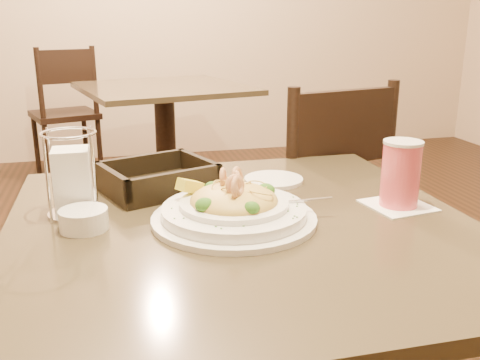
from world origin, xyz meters
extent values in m
cube|color=#4D422C|center=(0.00, 0.00, 0.71)|extent=(0.90, 0.90, 0.03)
cylinder|color=black|center=(0.08, 2.22, 0.01)|extent=(0.52, 0.52, 0.03)
cylinder|color=black|center=(0.08, 2.22, 0.36)|extent=(0.12, 0.12, 0.67)
cube|color=#4D422C|center=(0.08, 2.22, 0.71)|extent=(1.08, 1.08, 0.03)
cube|color=black|center=(0.39, 0.67, 0.45)|extent=(0.51, 0.51, 0.04)
cylinder|color=black|center=(0.53, 0.89, 0.21)|extent=(0.04, 0.04, 0.43)
cylinder|color=black|center=(0.18, 0.80, 0.21)|extent=(0.04, 0.04, 0.43)
cylinder|color=black|center=(0.61, 0.54, 0.21)|extent=(0.04, 0.04, 0.43)
cylinder|color=black|center=(0.26, 0.45, 0.21)|extent=(0.04, 0.04, 0.43)
cylinder|color=black|center=(0.61, 0.54, 0.70)|extent=(0.04, 0.04, 0.46)
cylinder|color=black|center=(0.26, 0.45, 0.70)|extent=(0.04, 0.04, 0.46)
cube|color=black|center=(0.43, 0.50, 0.80)|extent=(0.36, 0.11, 0.22)
cube|color=black|center=(-0.55, 3.00, 0.45)|extent=(0.53, 0.53, 0.04)
cylinder|color=black|center=(-0.44, 3.23, 0.21)|extent=(0.04, 0.04, 0.43)
cylinder|color=black|center=(-0.78, 3.12, 0.21)|extent=(0.04, 0.04, 0.43)
cylinder|color=black|center=(-0.33, 2.89, 0.21)|extent=(0.04, 0.04, 0.43)
cylinder|color=black|center=(-0.67, 2.78, 0.21)|extent=(0.04, 0.04, 0.43)
cylinder|color=black|center=(-0.33, 2.89, 0.70)|extent=(0.04, 0.04, 0.46)
cylinder|color=black|center=(-0.67, 2.78, 0.70)|extent=(0.04, 0.04, 0.46)
cube|color=black|center=(-0.50, 2.83, 0.80)|extent=(0.35, 0.14, 0.22)
cylinder|color=white|center=(-0.02, 0.01, 0.74)|extent=(0.32, 0.32, 0.01)
cylinder|color=white|center=(-0.02, 0.01, 0.75)|extent=(0.28, 0.28, 0.02)
cylinder|color=white|center=(-0.02, 0.01, 0.77)|extent=(0.21, 0.21, 0.01)
ellipsoid|color=gold|center=(-0.02, 0.01, 0.77)|extent=(0.17, 0.17, 0.06)
cube|color=yellow|center=(-0.09, 0.07, 0.79)|extent=(0.06, 0.05, 0.04)
cube|color=silver|center=(0.12, 0.00, 0.77)|extent=(0.12, 0.03, 0.01)
cube|color=silver|center=(0.05, 0.00, 0.77)|extent=(0.03, 0.02, 0.00)
torus|color=gold|center=(-0.02, 0.01, 0.79)|extent=(0.03, 0.03, 0.01)
torus|color=gold|center=(-0.03, 0.03, 0.79)|extent=(0.04, 0.05, 0.04)
torus|color=gold|center=(-0.03, 0.00, 0.80)|extent=(0.05, 0.04, 0.02)
torus|color=gold|center=(-0.02, -0.05, 0.79)|extent=(0.04, 0.04, 0.01)
torus|color=gold|center=(-0.02, 0.01, 0.78)|extent=(0.03, 0.03, 0.02)
torus|color=gold|center=(-0.01, 0.05, 0.79)|extent=(0.05, 0.05, 0.01)
torus|color=gold|center=(0.03, -0.03, 0.80)|extent=(0.05, 0.05, 0.02)
torus|color=gold|center=(-0.01, 0.03, 0.80)|extent=(0.05, 0.04, 0.03)
torus|color=gold|center=(0.00, 0.02, 0.80)|extent=(0.04, 0.04, 0.02)
torus|color=gold|center=(0.01, -0.01, 0.79)|extent=(0.04, 0.04, 0.02)
torus|color=gold|center=(-0.03, 0.03, 0.79)|extent=(0.06, 0.06, 0.02)
torus|color=gold|center=(0.04, 0.03, 0.80)|extent=(0.06, 0.06, 0.01)
torus|color=gold|center=(-0.05, -0.02, 0.79)|extent=(0.03, 0.03, 0.02)
torus|color=gold|center=(0.02, 0.00, 0.78)|extent=(0.05, 0.04, 0.03)
torus|color=gold|center=(0.03, 0.04, 0.78)|extent=(0.03, 0.03, 0.02)
torus|color=gold|center=(-0.04, 0.00, 0.80)|extent=(0.05, 0.04, 0.03)
torus|color=gold|center=(0.01, 0.03, 0.79)|extent=(0.04, 0.04, 0.03)
torus|color=gold|center=(-0.04, 0.04, 0.80)|extent=(0.04, 0.04, 0.02)
torus|color=#E2A16F|center=(-0.02, -0.03, 0.81)|extent=(0.04, 0.05, 0.04)
torus|color=#E2A16F|center=(-0.02, -0.02, 0.81)|extent=(0.04, 0.03, 0.04)
torus|color=#E2A16F|center=(-0.03, 0.03, 0.81)|extent=(0.03, 0.04, 0.04)
torus|color=#E2A16F|center=(0.00, 0.03, 0.81)|extent=(0.04, 0.04, 0.04)
torus|color=#E2A16F|center=(-0.02, -0.03, 0.81)|extent=(0.03, 0.04, 0.04)
torus|color=#E2A16F|center=(-0.01, 0.00, 0.81)|extent=(0.02, 0.04, 0.04)
ellipsoid|color=#225012|center=(0.05, 0.03, 0.78)|extent=(0.04, 0.04, 0.03)
ellipsoid|color=#225012|center=(-0.05, 0.07, 0.78)|extent=(0.03, 0.03, 0.02)
ellipsoid|color=#225012|center=(-0.08, -0.03, 0.78)|extent=(0.04, 0.04, 0.03)
ellipsoid|color=#225012|center=(0.00, -0.07, 0.78)|extent=(0.03, 0.03, 0.02)
cube|color=#266619|center=(-0.12, -0.04, 0.76)|extent=(0.00, 0.00, 0.00)
cube|color=#266619|center=(-0.14, -0.03, 0.76)|extent=(0.00, 0.00, 0.00)
cube|color=#266619|center=(-0.13, 0.02, 0.76)|extent=(0.00, 0.00, 0.00)
cube|color=#266619|center=(0.10, -0.03, 0.76)|extent=(0.00, 0.00, 0.00)
cube|color=#266619|center=(0.08, -0.05, 0.76)|extent=(0.00, 0.00, 0.00)
cube|color=#266619|center=(-0.02, -0.10, 0.76)|extent=(0.00, 0.00, 0.00)
cube|color=#266619|center=(0.08, -0.08, 0.76)|extent=(0.00, 0.00, 0.00)
cube|color=#266619|center=(0.11, -0.01, 0.76)|extent=(0.00, 0.00, 0.00)
cube|color=#266619|center=(-0.07, -0.09, 0.76)|extent=(0.00, 0.00, 0.00)
cube|color=#266619|center=(0.11, 0.03, 0.76)|extent=(0.00, 0.00, 0.00)
cube|color=#266619|center=(0.07, -0.09, 0.76)|extent=(0.00, 0.00, 0.00)
cube|color=#266619|center=(0.08, -0.08, 0.76)|extent=(0.00, 0.00, 0.00)
cube|color=#266619|center=(-0.06, -0.10, 0.76)|extent=(0.00, 0.00, 0.00)
cube|color=#266619|center=(0.09, 0.05, 0.76)|extent=(0.00, 0.00, 0.00)
cube|color=#266619|center=(-0.03, 0.14, 0.76)|extent=(0.00, 0.00, 0.00)
cube|color=#266619|center=(-0.08, 0.11, 0.76)|extent=(0.00, 0.00, 0.00)
cube|color=white|center=(0.34, 0.01, 0.73)|extent=(0.14, 0.14, 0.00)
cylinder|color=#EF5462|center=(0.34, 0.01, 0.80)|extent=(0.08, 0.08, 0.14)
cylinder|color=white|center=(0.34, 0.01, 0.87)|extent=(0.08, 0.08, 0.01)
cube|color=black|center=(-0.14, 0.24, 0.74)|extent=(0.28, 0.26, 0.02)
cube|color=black|center=(-0.04, 0.28, 0.77)|extent=(0.08, 0.18, 0.05)
cube|color=black|center=(-0.24, 0.20, 0.77)|extent=(0.08, 0.18, 0.05)
cube|color=black|center=(-0.17, 0.32, 0.77)|extent=(0.22, 0.09, 0.05)
cube|color=black|center=(-0.11, 0.16, 0.77)|extent=(0.22, 0.09, 0.05)
cylinder|color=silver|center=(-0.32, 0.12, 0.73)|extent=(0.11, 0.11, 0.01)
torus|color=silver|center=(-0.32, 0.12, 0.90)|extent=(0.11, 0.11, 0.01)
cube|color=white|center=(-0.32, 0.12, 0.80)|extent=(0.09, 0.09, 0.13)
cylinder|color=silver|center=(-0.36, 0.08, 0.82)|extent=(0.01, 0.01, 0.17)
cylinder|color=silver|center=(-0.28, 0.08, 0.82)|extent=(0.01, 0.01, 0.17)
cylinder|color=silver|center=(-0.36, 0.16, 0.82)|extent=(0.01, 0.01, 0.17)
cylinder|color=silver|center=(-0.28, 0.16, 0.82)|extent=(0.01, 0.01, 0.17)
cylinder|color=white|center=(0.14, 0.24, 0.73)|extent=(0.17, 0.17, 0.01)
cylinder|color=white|center=(-0.30, 0.04, 0.75)|extent=(0.11, 0.11, 0.04)
camera|label=1|loc=(-0.24, -0.94, 1.11)|focal=40.00mm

